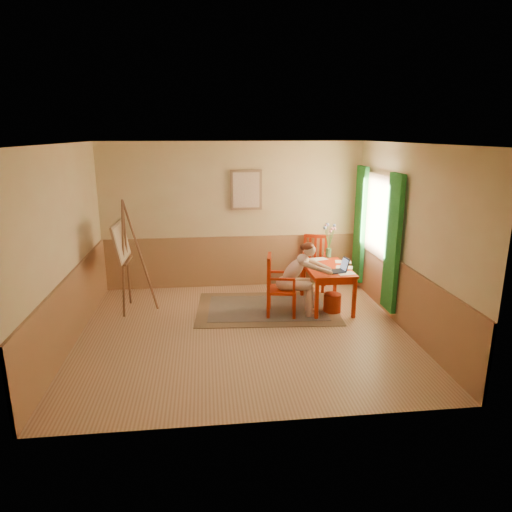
{
  "coord_description": "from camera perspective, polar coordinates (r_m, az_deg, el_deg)",
  "views": [
    {
      "loc": [
        -0.53,
        -6.37,
        2.94
      ],
      "look_at": [
        0.25,
        0.55,
        1.05
      ],
      "focal_mm": 31.88,
      "sensor_mm": 36.0,
      "label": 1
    }
  ],
  "objects": [
    {
      "name": "room",
      "position": [
        6.58,
        -1.63,
        1.63
      ],
      "size": [
        5.04,
        4.54,
        2.84
      ],
      "color": "tan",
      "rests_on": "ground"
    },
    {
      "name": "table",
      "position": [
        7.91,
        8.93,
        -1.99
      ],
      "size": [
        0.72,
        1.2,
        0.72
      ],
      "color": "#BF2503",
      "rests_on": "room"
    },
    {
      "name": "easel",
      "position": [
        7.84,
        -16.29,
        1.22
      ],
      "size": [
        0.64,
        0.85,
        1.91
      ],
      "color": "brown",
      "rests_on": "room"
    },
    {
      "name": "rug",
      "position": [
        7.92,
        1.4,
        -6.56
      ],
      "size": [
        2.51,
        1.77,
        0.02
      ],
      "color": "#8C7251",
      "rests_on": "room"
    },
    {
      "name": "papers",
      "position": [
        8.01,
        10.23,
        -1.13
      ],
      "size": [
        0.69,
        1.15,
        0.0
      ],
      "color": "white",
      "rests_on": "table"
    },
    {
      "name": "wastebasket",
      "position": [
        7.84,
        9.53,
        -5.82
      ],
      "size": [
        0.33,
        0.33,
        0.32
      ],
      "primitive_type": "cylinder",
      "rotation": [
        0.0,
        0.0,
        0.12
      ],
      "color": "#A32E10",
      "rests_on": "room"
    },
    {
      "name": "window",
      "position": [
        8.19,
        14.83,
        3.44
      ],
      "size": [
        0.12,
        2.01,
        2.2
      ],
      "color": "white",
      "rests_on": "room"
    },
    {
      "name": "laptop",
      "position": [
        7.63,
        10.22,
        -1.62
      ],
      "size": [
        0.41,
        0.29,
        0.23
      ],
      "color": "#1E2338",
      "rests_on": "table"
    },
    {
      "name": "vase",
      "position": [
        8.45,
        9.14,
        1.77
      ],
      "size": [
        0.29,
        0.31,
        0.63
      ],
      "color": "#3F724C",
      "rests_on": "table"
    },
    {
      "name": "chair_left",
      "position": [
        7.5,
        2.84,
        -3.72
      ],
      "size": [
        0.54,
        0.53,
        1.02
      ],
      "color": "#BF2503",
      "rests_on": "room"
    },
    {
      "name": "figure",
      "position": [
        7.46,
        5.35,
        -2.45
      ],
      "size": [
        0.96,
        0.49,
        1.25
      ],
      "color": "#D8A991",
      "rests_on": "room"
    },
    {
      "name": "chair_back",
      "position": [
        8.86,
        7.3,
        -0.81
      ],
      "size": [
        0.59,
        0.6,
        1.04
      ],
      "color": "#BF2503",
      "rests_on": "room"
    },
    {
      "name": "wall_portrait",
      "position": [
        8.67,
        -1.24,
        8.29
      ],
      "size": [
        0.6,
        0.05,
        0.76
      ],
      "color": "#9A7555",
      "rests_on": "room"
    },
    {
      "name": "wainscot",
      "position": [
        7.59,
        -2.09,
        -3.58
      ],
      "size": [
        5.0,
        4.5,
        1.0
      ],
      "color": "#9D714E",
      "rests_on": "room"
    }
  ]
}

